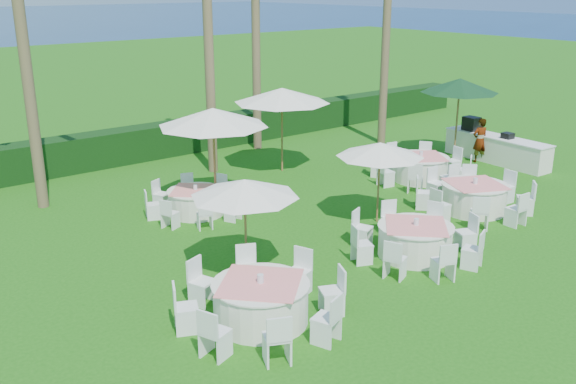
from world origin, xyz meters
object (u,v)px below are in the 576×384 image
(banquet_table_e, at_px, (196,201))
(umbrella_a, at_px, (245,188))
(buffet_table, at_px, (496,148))
(staff_person, at_px, (480,140))
(banquet_table_c, at_px, (474,197))
(umbrella_d, at_px, (282,95))
(banquet_table_a, at_px, (261,301))
(banquet_table_f, at_px, (420,167))
(umbrella_c, at_px, (213,117))
(umbrella_b, at_px, (380,150))
(banquet_table_b, at_px, (415,240))
(umbrella_green, at_px, (460,86))

(banquet_table_e, height_order, umbrella_a, umbrella_a)
(buffet_table, distance_m, staff_person, 0.67)
(banquet_table_c, distance_m, umbrella_d, 7.21)
(banquet_table_a, xyz_separation_m, banquet_table_c, (8.45, 1.33, -0.00))
(banquet_table_c, height_order, banquet_table_f, banquet_table_c)
(banquet_table_a, xyz_separation_m, umbrella_d, (6.69, 7.96, 2.19))
(banquet_table_e, relative_size, umbrella_c, 0.89)
(banquet_table_f, xyz_separation_m, umbrella_b, (-3.91, -1.85, 1.60))
(banquet_table_a, xyz_separation_m, umbrella_b, (5.68, 2.43, 1.59))
(banquet_table_b, xyz_separation_m, banquet_table_f, (4.89, 4.03, 0.01))
(banquet_table_f, height_order, buffet_table, buffet_table)
(umbrella_c, bearing_deg, staff_person, -8.88)
(banquet_table_f, distance_m, umbrella_green, 3.99)
(banquet_table_e, height_order, umbrella_b, umbrella_b)
(banquet_table_b, xyz_separation_m, staff_person, (8.30, 4.21, 0.39))
(banquet_table_f, bearing_deg, umbrella_c, 165.44)
(umbrella_d, bearing_deg, umbrella_c, -153.83)
(banquet_table_a, xyz_separation_m, umbrella_green, (12.71, 5.31, 2.26))
(umbrella_c, bearing_deg, banquet_table_a, -114.82)
(buffet_table, bearing_deg, banquet_table_a, -163.09)
(banquet_table_a, xyz_separation_m, umbrella_c, (2.80, 6.05, 2.24))
(umbrella_c, bearing_deg, banquet_table_f, -14.56)
(banquet_table_f, height_order, staff_person, staff_person)
(banquet_table_e, distance_m, buffet_table, 11.53)
(banquet_table_e, xyz_separation_m, buffet_table, (11.37, -1.93, 0.14))
(banquet_table_e, xyz_separation_m, umbrella_green, (10.58, -0.73, 2.33))
(umbrella_b, xyz_separation_m, umbrella_c, (-2.88, 3.62, 0.65))
(banquet_table_a, height_order, banquet_table_b, banquet_table_a)
(umbrella_a, distance_m, buffet_table, 12.82)
(banquet_table_f, xyz_separation_m, umbrella_c, (-6.80, 1.77, 2.25))
(umbrella_c, relative_size, staff_person, 1.93)
(banquet_table_c, bearing_deg, umbrella_d, 104.79)
(umbrella_a, height_order, umbrella_b, umbrella_a)
(banquet_table_a, relative_size, banquet_table_f, 1.00)
(banquet_table_b, height_order, umbrella_a, umbrella_a)
(banquet_table_e, relative_size, umbrella_green, 0.93)
(banquet_table_a, height_order, buffet_table, buffet_table)
(banquet_table_a, height_order, staff_person, staff_person)
(staff_person, bearing_deg, banquet_table_e, 9.64)
(umbrella_a, bearing_deg, banquet_table_f, 15.57)
(banquet_table_e, distance_m, umbrella_d, 5.45)
(umbrella_c, height_order, umbrella_green, umbrella_green)
(umbrella_d, xyz_separation_m, buffet_table, (6.80, -3.86, -2.11))
(banquet_table_a, xyz_separation_m, banquet_table_b, (4.71, 0.25, -0.02))
(umbrella_d, bearing_deg, staff_person, -29.07)
(banquet_table_f, height_order, umbrella_b, umbrella_b)
(umbrella_b, distance_m, umbrella_green, 7.62)
(banquet_table_b, relative_size, umbrella_b, 1.30)
(banquet_table_a, xyz_separation_m, staff_person, (13.01, 4.46, 0.37))
(umbrella_b, height_order, umbrella_green, umbrella_green)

